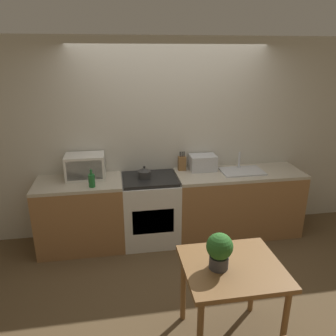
% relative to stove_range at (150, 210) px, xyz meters
% --- Properties ---
extents(ground_plane, '(16.00, 16.00, 0.00)m').
position_rel_stove_range_xyz_m(ground_plane, '(0.31, -0.61, -0.45)').
color(ground_plane, brown).
extents(wall_back, '(10.00, 0.06, 2.60)m').
position_rel_stove_range_xyz_m(wall_back, '(0.31, 0.34, 0.85)').
color(wall_back, beige).
rests_on(wall_back, ground_plane).
extents(counter_left_run, '(1.06, 0.62, 0.90)m').
position_rel_stove_range_xyz_m(counter_left_run, '(-0.89, 0.00, 0.00)').
color(counter_left_run, olive).
rests_on(counter_left_run, ground_plane).
extents(counter_right_run, '(1.68, 0.62, 0.90)m').
position_rel_stove_range_xyz_m(counter_right_run, '(1.20, 0.00, 0.00)').
color(counter_right_run, olive).
rests_on(counter_right_run, ground_plane).
extents(stove_range, '(0.71, 0.62, 0.90)m').
position_rel_stove_range_xyz_m(stove_range, '(0.00, 0.00, 0.00)').
color(stove_range, silver).
rests_on(stove_range, ground_plane).
extents(kettle, '(0.16, 0.16, 0.16)m').
position_rel_stove_range_xyz_m(kettle, '(-0.07, -0.00, 0.52)').
color(kettle, '#2D2D2D').
rests_on(kettle, stove_range).
extents(microwave, '(0.48, 0.32, 0.30)m').
position_rel_stove_range_xyz_m(microwave, '(-0.80, 0.13, 0.60)').
color(microwave, silver).
rests_on(microwave, counter_left_run).
extents(bottle, '(0.08, 0.08, 0.22)m').
position_rel_stove_range_xyz_m(bottle, '(-0.71, -0.19, 0.54)').
color(bottle, '#1E662D').
rests_on(bottle, counter_left_run).
extents(knife_block, '(0.10, 0.07, 0.26)m').
position_rel_stove_range_xyz_m(knife_block, '(0.46, 0.21, 0.55)').
color(knife_block, brown).
rests_on(knife_block, counter_right_run).
extents(toaster_oven, '(0.35, 0.24, 0.21)m').
position_rel_stove_range_xyz_m(toaster_oven, '(0.74, 0.17, 0.56)').
color(toaster_oven, silver).
rests_on(toaster_oven, counter_right_run).
extents(sink_basin, '(0.55, 0.36, 0.24)m').
position_rel_stove_range_xyz_m(sink_basin, '(1.23, 0.01, 0.47)').
color(sink_basin, silver).
rests_on(sink_basin, counter_right_run).
extents(dining_table, '(0.80, 0.72, 0.78)m').
position_rel_stove_range_xyz_m(dining_table, '(0.48, -1.75, 0.21)').
color(dining_table, brown).
rests_on(dining_table, ground_plane).
extents(potted_plant, '(0.21, 0.21, 0.30)m').
position_rel_stove_range_xyz_m(potted_plant, '(0.35, -1.76, 0.49)').
color(potted_plant, '#424247').
rests_on(potted_plant, dining_table).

